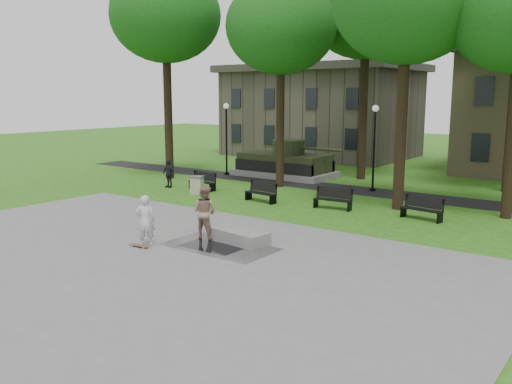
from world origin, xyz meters
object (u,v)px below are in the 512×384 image
(concrete_block, at_px, (240,236))
(trash_bin, at_px, (197,185))
(friend_watching, at_px, (205,212))
(skateboarder, at_px, (145,221))
(park_bench_0, at_px, (203,180))

(concrete_block, height_order, trash_bin, trash_bin)
(friend_watching, bearing_deg, trash_bin, -53.39)
(skateboarder, bearing_deg, park_bench_0, -102.65)
(skateboarder, height_order, friend_watching, friend_watching)
(park_bench_0, distance_m, trash_bin, 1.33)
(skateboarder, distance_m, friend_watching, 2.25)
(concrete_block, xyz_separation_m, trash_bin, (-7.98, 6.40, 0.24))
(skateboarder, xyz_separation_m, trash_bin, (-5.66, 8.75, -0.45))
(friend_watching, xyz_separation_m, park_bench_0, (-7.20, 7.88, -0.48))
(park_bench_0, bearing_deg, skateboarder, -52.66)
(concrete_block, distance_m, trash_bin, 10.24)
(concrete_block, relative_size, park_bench_0, 1.20)
(concrete_block, relative_size, trash_bin, 2.29)
(friend_watching, bearing_deg, skateboarder, 57.88)
(concrete_block, distance_m, friend_watching, 1.62)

